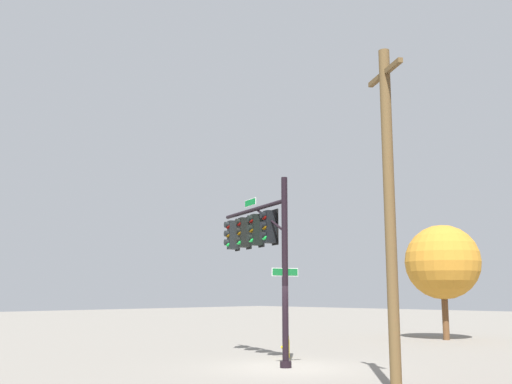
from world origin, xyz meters
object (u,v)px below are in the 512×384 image
Objects in this scene: signal_pole_assembly at (257,239)px; tree_near at (443,262)px; utility_pole at (390,208)px; fire_hydrant at (286,346)px.

signal_pole_assembly reaches higher than tree_near.
fire_hydrant is (7.00, -4.01, -3.89)m from utility_pole.
utility_pole reaches higher than signal_pole_assembly.
tree_near is (6.85, -15.61, -0.50)m from utility_pole.
utility_pole is (-7.03, 2.57, 0.14)m from signal_pole_assembly.
fire_hydrant is at bearing 89.27° from tree_near.
fire_hydrant is 0.15× the size of tree_near.
fire_hydrant is at bearing -29.81° from utility_pole.
utility_pole is at bearing 159.94° from signal_pole_assembly.
utility_pole is at bearing 113.70° from tree_near.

